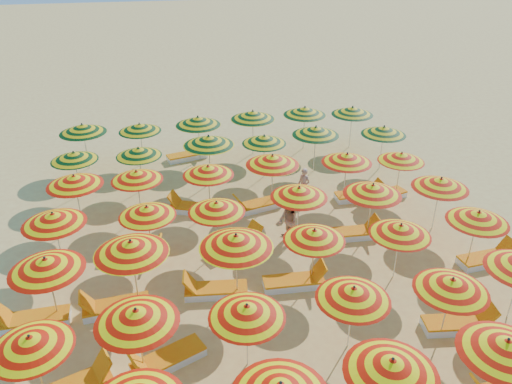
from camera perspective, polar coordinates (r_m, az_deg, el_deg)
ground at (r=15.96m, az=0.35°, el=-5.91°), size 120.00×120.00×0.00m
umbrella_3 at (r=10.15m, az=15.26°, el=-18.68°), size 2.17×2.17×1.92m
umbrella_4 at (r=11.23m, az=26.71°, el=-15.53°), size 2.27×2.27×1.96m
umbrella_6 at (r=11.34m, az=-24.37°, el=-15.41°), size 2.17×2.17×1.79m
umbrella_7 at (r=11.08m, az=-13.51°, el=-13.62°), size 2.39×2.39×1.92m
umbrella_8 at (r=11.05m, az=-1.04°, el=-13.46°), size 2.24×2.24×1.81m
umbrella_9 at (r=11.68m, az=11.08°, el=-11.31°), size 1.75×1.75×1.83m
umbrella_10 at (r=12.54m, az=21.48°, el=-9.83°), size 2.29×2.29×1.85m
umbrella_12 at (r=13.19m, az=-22.89°, el=-7.64°), size 2.36×2.36×1.94m
umbrella_13 at (r=13.02m, az=-14.09°, el=-6.14°), size 1.94×1.94×2.03m
umbrella_14 at (r=12.82m, az=-2.29°, el=-5.64°), size 2.35×2.35×2.06m
umbrella_15 at (r=13.56m, az=6.69°, el=-4.89°), size 2.21×2.21×1.80m
umbrella_16 at (r=14.24m, az=16.19°, el=-4.17°), size 1.99×1.99×1.80m
umbrella_17 at (r=15.52m, az=24.05°, el=-2.60°), size 1.82×1.82×1.86m
umbrella_18 at (r=15.14m, az=-22.16°, el=-2.84°), size 2.35×2.35×1.90m
umbrella_19 at (r=14.90m, az=-12.35°, el=-2.16°), size 1.91×1.91×1.79m
umbrella_20 at (r=14.78m, az=-4.54°, el=-1.72°), size 2.23×2.23×1.81m
umbrella_21 at (r=15.46m, az=4.95°, el=-0.02°), size 1.80×1.80×1.90m
umbrella_22 at (r=15.90m, az=13.20°, el=0.28°), size 2.42×2.42×1.94m
umbrella_23 at (r=16.97m, az=20.35°, el=0.96°), size 2.16×2.16×1.91m
umbrella_24 at (r=17.11m, az=-20.06°, el=1.25°), size 1.89×1.89×1.92m
umbrella_25 at (r=17.02m, az=-13.49°, el=1.83°), size 2.28×2.28×1.83m
umbrella_26 at (r=16.94m, az=-5.49°, el=2.46°), size 2.22×2.22×1.86m
umbrella_27 at (r=17.33m, az=1.90°, el=3.66°), size 2.17×2.17×2.00m
umbrella_28 at (r=17.98m, az=10.36°, el=3.83°), size 1.99×1.99×1.90m
umbrella_29 at (r=18.77m, az=16.28°, el=3.85°), size 1.71×1.71×1.79m
umbrella_30 at (r=19.23m, az=-20.09°, el=3.85°), size 1.93×1.93×1.80m
umbrella_31 at (r=18.94m, az=-13.27°, el=4.48°), size 2.14×2.14×1.79m
umbrella_32 at (r=18.90m, az=-5.44°, el=5.87°), size 2.54×2.54×2.06m
umbrella_33 at (r=19.45m, az=0.94°, el=6.01°), size 2.09×2.09×1.83m
umbrella_34 at (r=20.06m, az=6.85°, el=6.94°), size 2.40×2.40×1.99m
umbrella_35 at (r=20.81m, az=14.40°, el=6.82°), size 1.83×1.83×1.91m
umbrella_36 at (r=21.35m, az=-19.22°, el=6.86°), size 2.31×2.31×1.99m
umbrella_37 at (r=21.18m, az=-13.16°, el=7.19°), size 2.01×2.01×1.85m
umbrella_38 at (r=21.09m, az=-6.65°, el=8.07°), size 1.93×1.93×2.01m
umbrella_39 at (r=21.59m, az=-0.37°, el=8.78°), size 2.46×2.46×2.03m
umbrella_40 at (r=22.25m, az=5.59°, el=9.20°), size 2.17×2.17×2.01m
umbrella_41 at (r=22.73m, az=10.97°, el=9.10°), size 2.45×2.45×1.95m
lounger_5 at (r=12.23m, az=-10.18°, el=-18.33°), size 1.82×1.23×0.69m
lounger_6 at (r=13.84m, az=22.19°, el=-13.81°), size 1.79×0.80×0.69m
lounger_7 at (r=14.17m, az=-24.18°, el=-13.17°), size 1.75×0.65×0.69m
lounger_8 at (r=13.85m, az=-15.84°, el=-12.50°), size 1.78×0.75×0.69m
lounger_9 at (r=13.92m, az=-4.78°, el=-11.10°), size 1.79×0.77×0.69m
lounger_10 at (r=14.20m, az=4.51°, el=-10.18°), size 1.75×0.65×0.69m
lounger_11 at (r=16.54m, az=24.93°, el=-6.93°), size 1.78×0.73×0.69m
lounger_12 at (r=15.69m, az=-13.66°, el=-6.81°), size 1.80×0.83×0.69m
lounger_13 at (r=15.64m, az=-2.18°, el=-6.05°), size 1.82×1.25×0.69m
lounger_14 at (r=16.49m, az=10.99°, el=-4.62°), size 1.76×0.66×0.69m
lounger_15 at (r=17.71m, az=-7.23°, el=-1.84°), size 1.82×1.18×0.69m
lounger_16 at (r=17.74m, az=0.11°, el=-1.54°), size 1.82×1.01×0.69m
lounger_17 at (r=18.80m, az=11.74°, el=-0.37°), size 1.74×0.60×0.69m
lounger_18 at (r=18.96m, az=14.35°, el=-0.42°), size 1.83×1.04×0.69m
lounger_19 at (r=21.85m, az=-7.78°, el=4.15°), size 1.82×1.00×0.69m
beachgoer_a at (r=18.04m, az=5.47°, el=0.72°), size 0.56×0.58×1.34m
beachgoer_b at (r=15.76m, az=3.65°, el=-3.42°), size 0.65×0.77×1.40m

